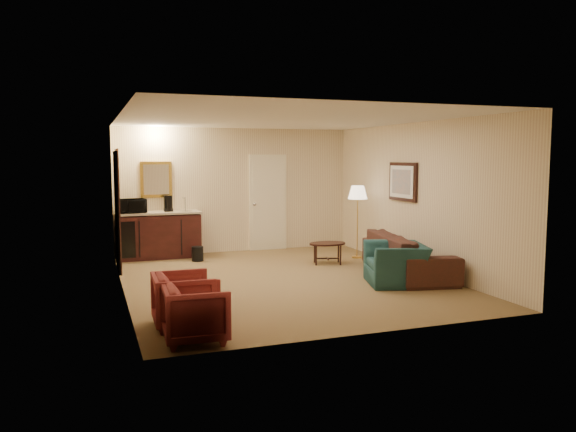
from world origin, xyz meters
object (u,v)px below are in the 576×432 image
at_px(rose_chair_near, 184,297).
at_px(microwave, 132,204).
at_px(coffee_maker, 168,203).
at_px(rose_chair_far, 196,310).
at_px(coffee_table, 327,253).
at_px(wetbar_cabinet, 159,235).
at_px(waste_bin, 198,254).
at_px(teal_armchair, 396,257).
at_px(floor_lamp, 357,222).
at_px(sofa, 408,248).

xyz_separation_m(rose_chair_near, microwave, (-0.22, 4.66, 0.74)).
bearing_deg(coffee_maker, rose_chair_far, -111.18).
xyz_separation_m(coffee_table, microwave, (-3.39, 1.66, 0.89)).
bearing_deg(coffee_maker, wetbar_cabinet, 170.72).
distance_m(rose_chair_near, waste_bin, 4.22).
bearing_deg(rose_chair_far, rose_chair_near, 6.12).
relative_size(waste_bin, microwave, 0.57).
bearing_deg(rose_chair_far, coffee_table, -38.32).
relative_size(teal_armchair, rose_chair_far, 1.44).
xyz_separation_m(rose_chair_near, floor_lamp, (3.99, 3.40, 0.37)).
relative_size(rose_chair_near, floor_lamp, 0.49).
xyz_separation_m(rose_chair_far, waste_bin, (0.90, 4.71, -0.20)).
relative_size(rose_chair_near, coffee_maker, 2.22).
distance_m(teal_armchair, rose_chair_near, 3.69).
bearing_deg(wetbar_cabinet, sofa, -38.76).
bearing_deg(floor_lamp, coffee_table, -153.94).
xyz_separation_m(sofa, waste_bin, (-3.15, 2.44, -0.32)).
distance_m(teal_armchair, microwave, 5.20).
distance_m(floor_lamp, microwave, 4.41).
xyz_separation_m(sofa, rose_chair_near, (-4.08, -1.67, -0.11)).
xyz_separation_m(sofa, rose_chair_far, (-4.05, -2.26, -0.12)).
height_order(sofa, coffee_table, sofa).
distance_m(rose_chair_far, microwave, 5.31).
relative_size(wetbar_cabinet, microwave, 3.33).
height_order(teal_armchair, rose_chair_near, teal_armchair).
relative_size(coffee_table, coffee_maker, 2.21).
relative_size(sofa, teal_armchair, 2.38).
distance_m(floor_lamp, coffee_maker, 3.78).
bearing_deg(rose_chair_near, rose_chair_far, -175.21).
distance_m(wetbar_cabinet, rose_chair_near, 4.73).
relative_size(sofa, coffee_table, 3.36).
xyz_separation_m(rose_chair_near, waste_bin, (0.93, 4.11, -0.21)).
relative_size(rose_chair_far, coffee_table, 0.98).
bearing_deg(floor_lamp, waste_bin, 166.94).
distance_m(sofa, coffee_maker, 4.78).
distance_m(rose_chair_near, coffee_maker, 4.82).
relative_size(waste_bin, coffee_maker, 0.89).
xyz_separation_m(floor_lamp, microwave, (-4.21, 1.26, 0.37)).
bearing_deg(teal_armchair, waste_bin, -123.11).
relative_size(sofa, microwave, 4.77).
bearing_deg(rose_chair_near, floor_lamp, -48.10).
bearing_deg(waste_bin, floor_lamp, -13.06).
height_order(rose_chair_near, floor_lamp, floor_lamp).
relative_size(rose_chair_far, microwave, 1.39).
bearing_deg(sofa, coffee_table, 45.27).
bearing_deg(waste_bin, coffee_table, -26.33).
distance_m(sofa, teal_armchair, 0.80).
xyz_separation_m(wetbar_cabinet, coffee_maker, (0.20, 0.02, 0.62)).
bearing_deg(teal_armchair, wetbar_cabinet, -121.98).
distance_m(teal_armchair, waste_bin, 3.98).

